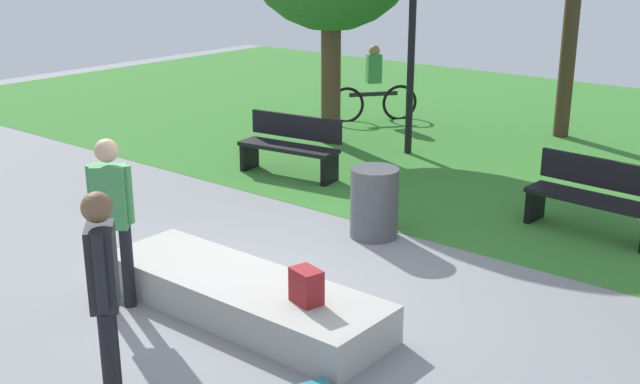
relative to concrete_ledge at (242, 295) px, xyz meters
The scene contains 11 objects.
ground_plane 0.65m from the concrete_ledge, 98.31° to the left, with size 28.00×28.00×0.00m, color gray.
grass_lawn 8.70m from the concrete_ledge, 90.60° to the left, with size 26.60×11.84×0.01m, color #387A2D.
concrete_ledge is the anchor object (origin of this frame).
backpack_on_ledge 0.90m from the concrete_ledge, ahead, with size 0.28×0.20×0.32m, color maroon.
skater_performing_trick 1.99m from the concrete_ledge, 78.61° to the right, with size 0.37×0.36×1.75m.
skater_watching 1.48m from the concrete_ledge, 148.03° to the right, with size 0.37×0.36×1.70m.
park_bench_far_left 4.70m from the concrete_ledge, 125.36° to the left, with size 1.65×0.67×0.91m.
park_bench_by_oak 4.66m from the concrete_ledge, 67.24° to the left, with size 1.63×0.58×0.91m.
lamp_post 6.75m from the concrete_ledge, 108.58° to the left, with size 0.28×0.28×3.90m.
trash_bin 2.51m from the concrete_ledge, 94.88° to the left, with size 0.58×0.58×0.86m, color #4C4C51.
cyclist_on_bicycle 8.69m from the concrete_ledge, 117.11° to the left, with size 1.16×1.48×1.52m.
Camera 1 is at (5.04, -5.51, 3.46)m, focal length 44.27 mm.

